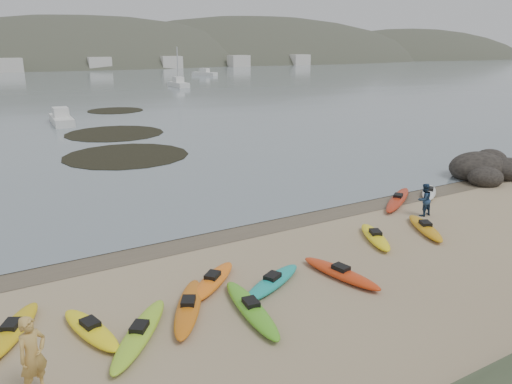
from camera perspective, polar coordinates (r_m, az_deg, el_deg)
ground at (r=22.52m, az=-0.00°, el=-3.66°), size 600.00×600.00×0.00m
wet_sand at (r=22.28m, az=0.39°, el=-3.88°), size 60.00×60.00×0.00m
kayaks at (r=18.30m, az=4.03°, el=-8.06°), size 23.03×9.15×0.34m
person_west at (r=12.97m, az=-24.16°, el=-16.69°), size 0.85×0.75×1.95m
person_east at (r=24.66m, az=18.67°, el=-0.84°), size 0.76×0.60×1.56m
rock_cluster at (r=33.55m, az=24.83°, el=2.02°), size 5.39×3.98×1.88m
kelp_mats at (r=46.85m, az=-15.44°, el=6.42°), size 14.15×33.67×0.04m
far_hills at (r=219.30m, az=-17.43°, el=9.57°), size 550.00×135.00×80.00m
far_town at (r=164.16m, az=-25.39°, el=12.97°), size 199.00×5.00×4.00m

